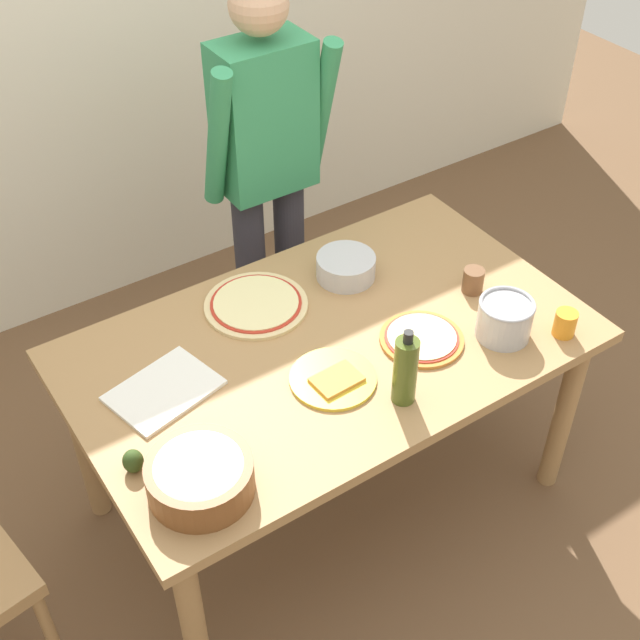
{
  "coord_description": "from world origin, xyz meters",
  "views": [
    {
      "loc": [
        -1.11,
        -1.61,
        2.55
      ],
      "look_at": [
        0.0,
        0.05,
        0.81
      ],
      "focal_mm": 47.91,
      "sensor_mm": 36.0,
      "label": 1
    }
  ],
  "objects_px": {
    "person_cook": "(267,164)",
    "olive_oil_bottle": "(405,370)",
    "dining_table": "(329,362)",
    "popcorn_bowl": "(200,475)",
    "avocado": "(133,461)",
    "cup_orange": "(565,323)",
    "steel_pot": "(505,319)",
    "pizza_cooked_on_tray": "(422,338)",
    "mixing_bowl_steel": "(346,267)",
    "cup_small_brown": "(473,280)",
    "plate_with_slice": "(334,379)",
    "pizza_raw_on_board": "(256,304)",
    "cutting_board_white": "(164,390)"
  },
  "relations": [
    {
      "from": "person_cook",
      "to": "olive_oil_bottle",
      "type": "height_order",
      "value": "person_cook"
    },
    {
      "from": "dining_table",
      "to": "popcorn_bowl",
      "type": "relative_size",
      "value": 5.71
    },
    {
      "from": "olive_oil_bottle",
      "to": "avocado",
      "type": "xyz_separation_m",
      "value": [
        -0.75,
        0.19,
        -0.08
      ]
    },
    {
      "from": "cup_orange",
      "to": "steel_pot",
      "type": "bearing_deg",
      "value": 147.84
    },
    {
      "from": "olive_oil_bottle",
      "to": "cup_orange",
      "type": "distance_m",
      "value": 0.6
    },
    {
      "from": "pizza_cooked_on_tray",
      "to": "mixing_bowl_steel",
      "type": "height_order",
      "value": "mixing_bowl_steel"
    },
    {
      "from": "popcorn_bowl",
      "to": "avocado",
      "type": "height_order",
      "value": "popcorn_bowl"
    },
    {
      "from": "steel_pot",
      "to": "cup_small_brown",
      "type": "distance_m",
      "value": 0.23
    },
    {
      "from": "popcorn_bowl",
      "to": "cup_orange",
      "type": "relative_size",
      "value": 3.29
    },
    {
      "from": "person_cook",
      "to": "pizza_cooked_on_tray",
      "type": "height_order",
      "value": "person_cook"
    },
    {
      "from": "pizza_cooked_on_tray",
      "to": "plate_with_slice",
      "type": "distance_m",
      "value": 0.33
    },
    {
      "from": "dining_table",
      "to": "pizza_cooked_on_tray",
      "type": "height_order",
      "value": "pizza_cooked_on_tray"
    },
    {
      "from": "olive_oil_bottle",
      "to": "steel_pot",
      "type": "distance_m",
      "value": 0.43
    },
    {
      "from": "person_cook",
      "to": "avocado",
      "type": "bearing_deg",
      "value": -136.83
    },
    {
      "from": "pizza_cooked_on_tray",
      "to": "cup_small_brown",
      "type": "xyz_separation_m",
      "value": [
        0.3,
        0.1,
        0.03
      ]
    },
    {
      "from": "dining_table",
      "to": "person_cook",
      "type": "bearing_deg",
      "value": 72.68
    },
    {
      "from": "mixing_bowl_steel",
      "to": "popcorn_bowl",
      "type": "bearing_deg",
      "value": -147.31
    },
    {
      "from": "person_cook",
      "to": "mixing_bowl_steel",
      "type": "distance_m",
      "value": 0.54
    },
    {
      "from": "pizza_raw_on_board",
      "to": "cup_orange",
      "type": "xyz_separation_m",
      "value": [
        0.73,
        -0.65,
        0.03
      ]
    },
    {
      "from": "cutting_board_white",
      "to": "steel_pot",
      "type": "bearing_deg",
      "value": -19.94
    },
    {
      "from": "person_cook",
      "to": "mixing_bowl_steel",
      "type": "height_order",
      "value": "person_cook"
    },
    {
      "from": "pizza_cooked_on_tray",
      "to": "cup_small_brown",
      "type": "distance_m",
      "value": 0.31
    },
    {
      "from": "mixing_bowl_steel",
      "to": "avocado",
      "type": "distance_m",
      "value": 1.01
    },
    {
      "from": "plate_with_slice",
      "to": "cup_small_brown",
      "type": "xyz_separation_m",
      "value": [
        0.62,
        0.09,
        0.03
      ]
    },
    {
      "from": "dining_table",
      "to": "cup_orange",
      "type": "xyz_separation_m",
      "value": [
        0.63,
        -0.38,
        0.13
      ]
    },
    {
      "from": "dining_table",
      "to": "cup_small_brown",
      "type": "distance_m",
      "value": 0.55
    },
    {
      "from": "pizza_raw_on_board",
      "to": "steel_pot",
      "type": "xyz_separation_m",
      "value": [
        0.57,
        -0.54,
        0.06
      ]
    },
    {
      "from": "pizza_cooked_on_tray",
      "to": "olive_oil_bottle",
      "type": "xyz_separation_m",
      "value": [
        -0.2,
        -0.16,
        0.1
      ]
    },
    {
      "from": "person_cook",
      "to": "pizza_raw_on_board",
      "type": "bearing_deg",
      "value": -124.88
    },
    {
      "from": "cutting_board_white",
      "to": "pizza_cooked_on_tray",
      "type": "bearing_deg",
      "value": -17.61
    },
    {
      "from": "pizza_raw_on_board",
      "to": "olive_oil_bottle",
      "type": "distance_m",
      "value": 0.62
    },
    {
      "from": "olive_oil_bottle",
      "to": "person_cook",
      "type": "bearing_deg",
      "value": 79.7
    },
    {
      "from": "cup_orange",
      "to": "avocado",
      "type": "xyz_separation_m",
      "value": [
        -1.34,
        0.24,
        -0.01
      ]
    },
    {
      "from": "avocado",
      "to": "cup_small_brown",
      "type": "bearing_deg",
      "value": 3.55
    },
    {
      "from": "popcorn_bowl",
      "to": "cup_small_brown",
      "type": "xyz_separation_m",
      "value": [
        1.13,
        0.24,
        -0.02
      ]
    },
    {
      "from": "pizza_raw_on_board",
      "to": "pizza_cooked_on_tray",
      "type": "relative_size",
      "value": 1.29
    },
    {
      "from": "plate_with_slice",
      "to": "steel_pot",
      "type": "xyz_separation_m",
      "value": [
        0.55,
        -0.12,
        0.06
      ]
    },
    {
      "from": "pizza_cooked_on_tray",
      "to": "avocado",
      "type": "relative_size",
      "value": 3.75
    },
    {
      "from": "cup_orange",
      "to": "dining_table",
      "type": "bearing_deg",
      "value": 149.08
    },
    {
      "from": "dining_table",
      "to": "avocado",
      "type": "distance_m",
      "value": 0.74
    },
    {
      "from": "popcorn_bowl",
      "to": "cutting_board_white",
      "type": "bearing_deg",
      "value": 78.92
    },
    {
      "from": "pizza_raw_on_board",
      "to": "olive_oil_bottle",
      "type": "relative_size",
      "value": 1.32
    },
    {
      "from": "avocado",
      "to": "dining_table",
      "type": "bearing_deg",
      "value": 10.67
    },
    {
      "from": "pizza_cooked_on_tray",
      "to": "avocado",
      "type": "distance_m",
      "value": 0.95
    },
    {
      "from": "dining_table",
      "to": "steel_pot",
      "type": "distance_m",
      "value": 0.57
    },
    {
      "from": "plate_with_slice",
      "to": "olive_oil_bottle",
      "type": "xyz_separation_m",
      "value": [
        0.13,
        -0.17,
        0.11
      ]
    },
    {
      "from": "pizza_cooked_on_tray",
      "to": "plate_with_slice",
      "type": "relative_size",
      "value": 1.01
    },
    {
      "from": "plate_with_slice",
      "to": "avocado",
      "type": "height_order",
      "value": "avocado"
    },
    {
      "from": "pizza_cooked_on_tray",
      "to": "cup_small_brown",
      "type": "bearing_deg",
      "value": 18.96
    },
    {
      "from": "cutting_board_white",
      "to": "avocado",
      "type": "distance_m",
      "value": 0.29
    }
  ]
}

